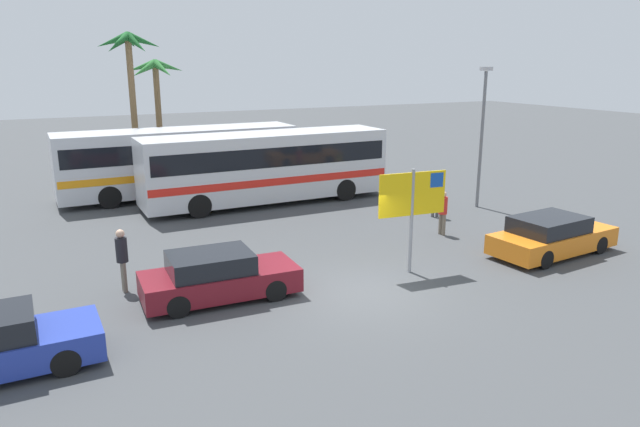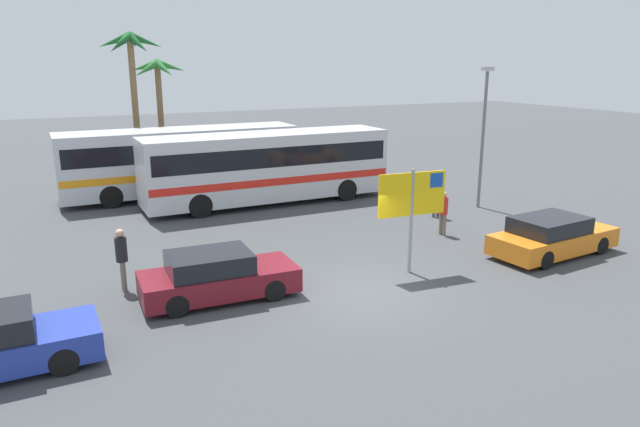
{
  "view_description": "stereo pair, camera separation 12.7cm",
  "coord_description": "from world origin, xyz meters",
  "px_view_note": "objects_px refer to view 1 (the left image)",
  "views": [
    {
      "loc": [
        -7.88,
        -12.93,
        6.26
      ],
      "look_at": [
        0.64,
        3.92,
        1.3
      ],
      "focal_mm": 32.63,
      "sensor_mm": 36.0,
      "label": 1
    },
    {
      "loc": [
        -7.77,
        -12.98,
        6.26
      ],
      "look_at": [
        0.64,
        3.92,
        1.3
      ],
      "focal_mm": 32.63,
      "sensor_mm": 36.0,
      "label": 2
    }
  ],
  "objects_px": {
    "ferry_sign": "(414,198)",
    "pedestrian_crossing_lot": "(122,255)",
    "car_orange": "(552,236)",
    "pedestrian_near_sign": "(443,209)",
    "bus_rear_coach": "(180,159)",
    "car_maroon": "(218,277)",
    "pedestrian_by_bus": "(436,193)",
    "bus_front_coach": "(266,164)"
  },
  "relations": [
    {
      "from": "bus_front_coach",
      "to": "ferry_sign",
      "type": "height_order",
      "value": "ferry_sign"
    },
    {
      "from": "bus_front_coach",
      "to": "pedestrian_by_bus",
      "type": "height_order",
      "value": "bus_front_coach"
    },
    {
      "from": "car_maroon",
      "to": "pedestrian_crossing_lot",
      "type": "relative_size",
      "value": 2.35
    },
    {
      "from": "ferry_sign",
      "to": "pedestrian_by_bus",
      "type": "relative_size",
      "value": 1.88
    },
    {
      "from": "car_orange",
      "to": "pedestrian_by_bus",
      "type": "bearing_deg",
      "value": 89.75
    },
    {
      "from": "ferry_sign",
      "to": "pedestrian_crossing_lot",
      "type": "relative_size",
      "value": 1.77
    },
    {
      "from": "car_orange",
      "to": "pedestrian_near_sign",
      "type": "bearing_deg",
      "value": 112.67
    },
    {
      "from": "ferry_sign",
      "to": "pedestrian_by_bus",
      "type": "bearing_deg",
      "value": 51.79
    },
    {
      "from": "ferry_sign",
      "to": "pedestrian_crossing_lot",
      "type": "height_order",
      "value": "ferry_sign"
    },
    {
      "from": "pedestrian_near_sign",
      "to": "pedestrian_by_bus",
      "type": "height_order",
      "value": "pedestrian_by_bus"
    },
    {
      "from": "bus_front_coach",
      "to": "ferry_sign",
      "type": "bearing_deg",
      "value": -86.57
    },
    {
      "from": "car_maroon",
      "to": "pedestrian_crossing_lot",
      "type": "height_order",
      "value": "pedestrian_crossing_lot"
    },
    {
      "from": "ferry_sign",
      "to": "pedestrian_crossing_lot",
      "type": "bearing_deg",
      "value": 169.49
    },
    {
      "from": "bus_rear_coach",
      "to": "pedestrian_crossing_lot",
      "type": "relative_size",
      "value": 6.13
    },
    {
      "from": "ferry_sign",
      "to": "pedestrian_near_sign",
      "type": "bearing_deg",
      "value": 44.84
    },
    {
      "from": "bus_front_coach",
      "to": "pedestrian_near_sign",
      "type": "height_order",
      "value": "bus_front_coach"
    },
    {
      "from": "bus_rear_coach",
      "to": "car_maroon",
      "type": "bearing_deg",
      "value": -99.66
    },
    {
      "from": "ferry_sign",
      "to": "pedestrian_crossing_lot",
      "type": "xyz_separation_m",
      "value": [
        -8.08,
        2.33,
        -1.25
      ]
    },
    {
      "from": "car_maroon",
      "to": "car_orange",
      "type": "xyz_separation_m",
      "value": [
        11.03,
        -1.38,
        0.0
      ]
    },
    {
      "from": "pedestrian_crossing_lot",
      "to": "pedestrian_near_sign",
      "type": "bearing_deg",
      "value": 1.67
    },
    {
      "from": "car_maroon",
      "to": "car_orange",
      "type": "bearing_deg",
      "value": -4.46
    },
    {
      "from": "bus_front_coach",
      "to": "pedestrian_by_bus",
      "type": "bearing_deg",
      "value": -45.55
    },
    {
      "from": "pedestrian_near_sign",
      "to": "pedestrian_crossing_lot",
      "type": "height_order",
      "value": "pedestrian_crossing_lot"
    },
    {
      "from": "car_maroon",
      "to": "pedestrian_near_sign",
      "type": "bearing_deg",
      "value": 15.39
    },
    {
      "from": "car_maroon",
      "to": "pedestrian_near_sign",
      "type": "distance_m",
      "value": 9.47
    },
    {
      "from": "car_orange",
      "to": "pedestrian_crossing_lot",
      "type": "height_order",
      "value": "pedestrian_crossing_lot"
    },
    {
      "from": "bus_rear_coach",
      "to": "pedestrian_by_bus",
      "type": "xyz_separation_m",
      "value": [
        8.37,
        -8.75,
        -0.78
      ]
    },
    {
      "from": "car_orange",
      "to": "car_maroon",
      "type": "bearing_deg",
      "value": 168.09
    },
    {
      "from": "bus_front_coach",
      "to": "car_orange",
      "type": "relative_size",
      "value": 2.38
    },
    {
      "from": "pedestrian_crossing_lot",
      "to": "car_maroon",
      "type": "bearing_deg",
      "value": -37.98
    },
    {
      "from": "bus_front_coach",
      "to": "bus_rear_coach",
      "type": "distance_m",
      "value": 4.52
    },
    {
      "from": "car_orange",
      "to": "pedestrian_crossing_lot",
      "type": "bearing_deg",
      "value": 162.15
    },
    {
      "from": "pedestrian_by_bus",
      "to": "bus_rear_coach",
      "type": "bearing_deg",
      "value": -111.45
    },
    {
      "from": "car_orange",
      "to": "pedestrian_by_bus",
      "type": "distance_m",
      "value": 5.65
    },
    {
      "from": "bus_front_coach",
      "to": "car_maroon",
      "type": "distance_m",
      "value": 11.06
    },
    {
      "from": "ferry_sign",
      "to": "car_maroon",
      "type": "relative_size",
      "value": 0.75
    },
    {
      "from": "car_maroon",
      "to": "pedestrian_near_sign",
      "type": "xyz_separation_m",
      "value": [
        9.23,
        2.08,
        0.33
      ]
    },
    {
      "from": "car_orange",
      "to": "pedestrian_crossing_lot",
      "type": "xyz_separation_m",
      "value": [
        -13.22,
        3.07,
        0.44
      ]
    },
    {
      "from": "bus_front_coach",
      "to": "pedestrian_crossing_lot",
      "type": "xyz_separation_m",
      "value": [
        -7.46,
        -7.97,
        -0.71
      ]
    },
    {
      "from": "pedestrian_near_sign",
      "to": "pedestrian_by_bus",
      "type": "xyz_separation_m",
      "value": [
        1.35,
        2.16,
        0.03
      ]
    },
    {
      "from": "bus_front_coach",
      "to": "ferry_sign",
      "type": "relative_size",
      "value": 3.46
    },
    {
      "from": "car_maroon",
      "to": "car_orange",
      "type": "relative_size",
      "value": 0.91
    }
  ]
}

